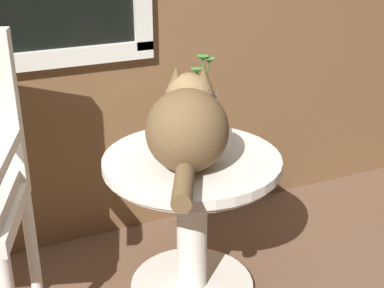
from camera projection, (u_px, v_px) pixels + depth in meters
The scene contains 3 objects.
wicker_side_table at pixel (192, 201), 1.98m from camera, with size 0.63×0.63×0.57m.
cat at pixel (188, 124), 1.80m from camera, with size 0.38×0.58×0.30m.
pewter_vase_with_ivy at pixel (204, 116), 2.00m from camera, with size 0.14×0.14×0.33m.
Camera 1 is at (-0.54, -1.46, 1.37)m, focal length 50.88 mm.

